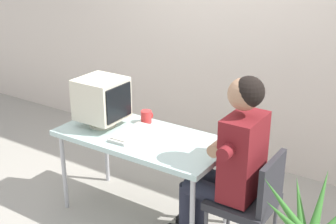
% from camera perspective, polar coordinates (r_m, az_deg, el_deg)
% --- Properties ---
extents(ground_plane, '(12.00, 12.00, 0.00)m').
position_cam_1_polar(ground_plane, '(3.95, -2.99, -12.52)').
color(ground_plane, '#9E998E').
extents(wall_back, '(8.00, 0.10, 3.00)m').
position_cam_1_polar(wall_back, '(4.41, 10.93, 11.90)').
color(wall_back, beige).
rests_on(wall_back, ground_plane).
extents(desk, '(1.36, 0.66, 0.72)m').
position_cam_1_polar(desk, '(3.62, -3.20, -3.69)').
color(desk, '#B7B7BC').
rests_on(desk, ground_plane).
extents(crt_monitor, '(0.36, 0.34, 0.40)m').
position_cam_1_polar(crt_monitor, '(3.73, -8.21, 1.56)').
color(crt_monitor, beige).
rests_on(crt_monitor, desk).
extents(keyboard, '(0.17, 0.41, 0.03)m').
position_cam_1_polar(keyboard, '(3.61, -4.54, -2.61)').
color(keyboard, silver).
rests_on(keyboard, desk).
extents(office_chair, '(0.43, 0.43, 0.82)m').
position_cam_1_polar(office_chair, '(3.29, 10.25, -10.51)').
color(office_chair, '#4C4C51').
rests_on(office_chair, ground_plane).
extents(person_seated, '(0.68, 0.56, 1.35)m').
position_cam_1_polar(person_seated, '(3.22, 7.77, -5.63)').
color(person_seated, maroon).
rests_on(person_seated, ground_plane).
extents(desk_mug, '(0.09, 0.10, 0.10)m').
position_cam_1_polar(desk_mug, '(3.82, -2.69, -0.57)').
color(desk_mug, red).
rests_on(desk_mug, desk).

